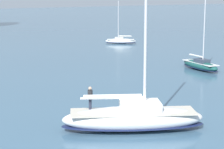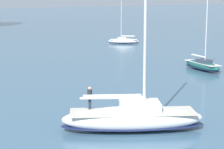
% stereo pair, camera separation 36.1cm
% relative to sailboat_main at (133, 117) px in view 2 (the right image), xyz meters
% --- Properties ---
extents(ground_plane, '(400.00, 400.00, 0.00)m').
position_rel_sailboat_main_xyz_m(ground_plane, '(-0.02, 0.01, -0.93)').
color(ground_plane, '#42667F').
extents(sailboat_main, '(10.26, 6.73, 13.75)m').
position_rel_sailboat_main_xyz_m(sailboat_main, '(0.00, 0.00, 0.00)').
color(sailboat_main, silver).
rests_on(sailboat_main, ground).
extents(sailboat_moored_mid_channel, '(2.21, 6.53, 8.85)m').
position_rel_sailboat_main_xyz_m(sailboat_moored_mid_channel, '(19.65, 15.85, -0.33)').
color(sailboat_moored_mid_channel, '#194C47').
rests_on(sailboat_moored_mid_channel, ground).
extents(sailboat_moored_outer_mooring, '(5.55, 4.29, 7.69)m').
position_rel_sailboat_main_xyz_m(sailboat_moored_outer_mooring, '(24.33, 43.11, -0.41)').
color(sailboat_moored_outer_mooring, white).
rests_on(sailboat_moored_outer_mooring, ground).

